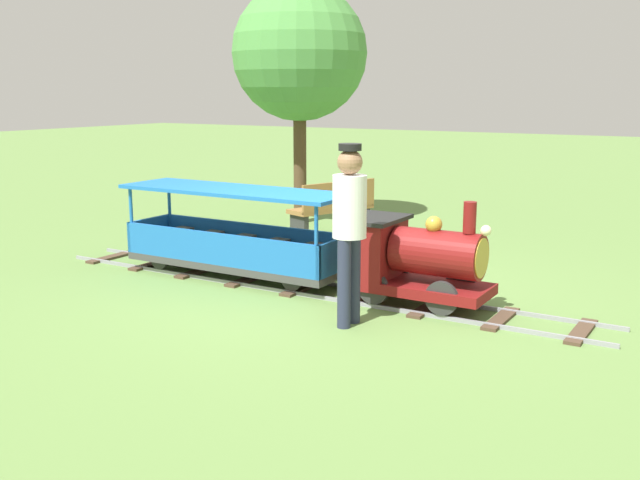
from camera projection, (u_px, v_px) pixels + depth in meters
ground_plane at (322, 292)px, 7.72m from camera, size 60.00×60.00×0.00m
track at (304, 287)px, 7.83m from camera, size 0.74×6.40×0.04m
locomotive at (409, 257)px, 7.13m from camera, size 0.70×1.45×1.03m
passenger_car at (235, 241)px, 8.21m from camera, size 0.80×2.70×0.97m
conductor_person at (349, 220)px, 6.45m from camera, size 0.30×0.30×1.62m
park_bench at (333, 209)px, 10.46m from camera, size 1.36×0.82×0.82m
oak_tree_near at (299, 54)px, 11.27m from camera, size 2.07×2.07×3.67m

